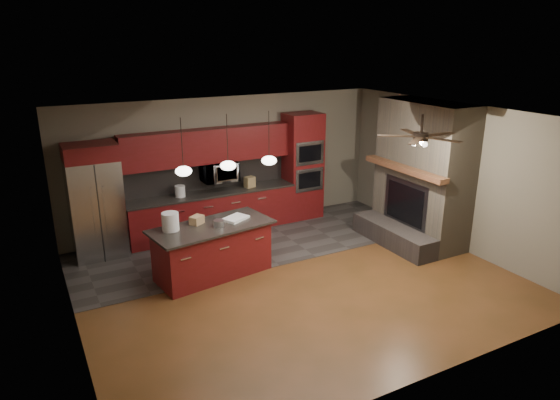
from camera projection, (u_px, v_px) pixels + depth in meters
ground at (296, 279)px, 8.55m from camera, size 7.00×7.00×0.00m
ceiling at (298, 116)px, 7.68m from camera, size 7.00×6.00×0.02m
back_wall at (227, 163)px, 10.63m from camera, size 7.00×0.02×2.80m
right_wall at (453, 175)px, 9.68m from camera, size 0.02×6.00×2.80m
left_wall at (66, 241)px, 6.54m from camera, size 0.02×6.00×2.80m
slate_tile_patch at (252, 243)px, 10.05m from camera, size 7.00×2.40×0.01m
fireplace_column at (420, 178)px, 9.84m from camera, size 1.30×2.10×2.80m
back_cabinetry at (211, 192)px, 10.36m from camera, size 3.59×0.64×2.20m
oven_tower at (303, 166)px, 11.19m from camera, size 0.80×0.63×2.38m
microwave at (219, 172)px, 10.32m from camera, size 0.73×0.41×0.50m
refrigerator at (96, 201)px, 9.17m from camera, size 0.93×0.75×2.15m
kitchen_island at (213, 250)px, 8.57m from camera, size 2.19×1.24×0.92m
white_bucket at (170, 222)px, 8.18m from camera, size 0.33×0.33×0.30m
paint_can at (219, 223)px, 8.36m from camera, size 0.20×0.20×0.12m
paint_tray at (236, 218)px, 8.71m from camera, size 0.51×0.45×0.04m
cardboard_box at (197, 220)px, 8.48m from camera, size 0.28×0.26×0.14m
counter_bucket at (180, 191)px, 9.98m from camera, size 0.23×0.23×0.23m
counter_box at (250, 182)px, 10.62m from camera, size 0.23×0.20×0.23m
pendant_left at (184, 171)px, 7.78m from camera, size 0.26×0.26×0.92m
pendant_center at (228, 165)px, 8.12m from camera, size 0.26×0.26×0.92m
pendant_right at (269, 160)px, 8.45m from camera, size 0.26×0.26×0.92m
ceiling_fan at (421, 136)px, 7.92m from camera, size 1.27×1.33×0.41m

